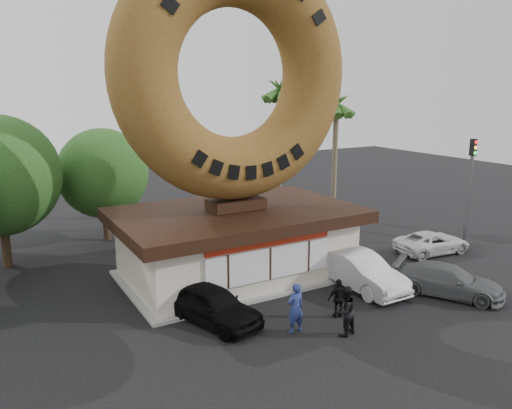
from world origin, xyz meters
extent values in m
plane|color=black|center=(0.00, 0.00, 0.00)|extent=(90.00, 90.00, 0.00)
cube|color=beige|center=(0.00, 6.00, 1.50)|extent=(10.00, 6.00, 3.00)
cube|color=#999993|center=(0.00, 6.00, 0.07)|extent=(10.60, 6.60, 0.15)
cube|color=#3F3F3F|center=(0.00, 6.00, 3.05)|extent=(10.00, 6.00, 0.10)
cube|color=black|center=(0.00, 6.00, 3.00)|extent=(11.20, 7.20, 0.55)
cube|color=silver|center=(0.00, 2.95, 1.55)|extent=(6.00, 0.12, 1.40)
cube|color=red|center=(0.00, 2.93, 2.55)|extent=(6.00, 0.10, 0.45)
cube|color=black|center=(0.00, 6.00, 3.55)|extent=(2.60, 1.40, 0.50)
torus|color=brown|center=(0.00, 6.00, 9.45)|extent=(11.29, 2.88, 11.29)
cylinder|color=#473321|center=(-9.50, 13.00, 1.65)|extent=(0.44, 0.44, 3.30)
cylinder|color=#473321|center=(-4.00, 15.00, 1.43)|extent=(0.44, 0.44, 2.86)
sphere|color=#204D1B|center=(-4.00, 15.00, 4.03)|extent=(5.20, 5.20, 5.20)
cylinder|color=#726651|center=(7.50, 14.00, 4.50)|extent=(0.36, 0.36, 9.00)
cylinder|color=#726651|center=(11.00, 12.50, 4.00)|extent=(0.36, 0.36, 8.00)
cylinder|color=#59595E|center=(-2.00, 16.00, 4.00)|extent=(0.18, 0.18, 8.00)
cylinder|color=#59595E|center=(-1.10, 16.00, 7.90)|extent=(1.80, 0.12, 0.12)
cube|color=#59595E|center=(-0.20, 16.00, 7.85)|extent=(0.45, 0.20, 0.12)
cylinder|color=#59595E|center=(14.00, 4.00, 3.00)|extent=(0.18, 0.18, 6.00)
cube|color=black|center=(14.00, 4.00, 5.60)|extent=(0.30, 0.28, 0.95)
sphere|color=red|center=(14.00, 3.85, 5.90)|extent=(0.18, 0.18, 0.18)
sphere|color=yellow|center=(14.00, 3.85, 5.60)|extent=(0.18, 0.18, 0.18)
sphere|color=green|center=(14.00, 3.85, 5.30)|extent=(0.18, 0.18, 0.18)
imported|color=navy|center=(-0.81, -0.20, 0.96)|extent=(0.71, 0.47, 1.91)
imported|color=black|center=(0.61, -1.28, 0.94)|extent=(1.05, 0.91, 1.88)
imported|color=black|center=(1.37, -0.03, 0.79)|extent=(1.00, 0.63, 1.58)
imported|color=black|center=(-3.12, 2.03, 0.73)|extent=(3.01, 4.62, 1.46)
imported|color=silver|center=(4.10, 1.86, 0.80)|extent=(1.80, 4.91, 1.61)
imported|color=#5D6062|center=(6.90, -0.69, 0.66)|extent=(3.97, 4.88, 1.33)
imported|color=silver|center=(10.87, 3.67, 0.59)|extent=(4.46, 2.40, 1.19)
camera|label=1|loc=(-10.50, -14.19, 8.79)|focal=35.00mm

